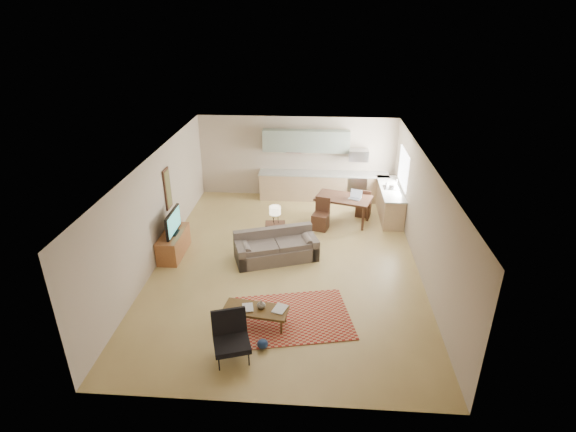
# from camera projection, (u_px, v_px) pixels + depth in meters

# --- Properties ---
(room) EXTENTS (9.00, 9.00, 9.00)m
(room) POSITION_uv_depth(u_px,v_px,m) (287.00, 214.00, 10.84)
(room) COLOR tan
(room) RESTS_ON ground
(kitchen_counter_back) EXTENTS (4.26, 0.64, 0.92)m
(kitchen_counter_back) POSITION_uv_depth(u_px,v_px,m) (323.00, 186.00, 14.94)
(kitchen_counter_back) COLOR tan
(kitchen_counter_back) RESTS_ON ground
(kitchen_counter_right) EXTENTS (0.64, 2.26, 0.92)m
(kitchen_counter_right) POSITION_uv_depth(u_px,v_px,m) (390.00, 202.00, 13.74)
(kitchen_counter_right) COLOR tan
(kitchen_counter_right) RESTS_ON ground
(kitchen_range) EXTENTS (0.62, 0.62, 0.90)m
(kitchen_range) POSITION_uv_depth(u_px,v_px,m) (356.00, 187.00, 14.87)
(kitchen_range) COLOR #A5A8AD
(kitchen_range) RESTS_ON ground
(kitchen_microwave) EXTENTS (0.62, 0.40, 0.35)m
(kitchen_microwave) POSITION_uv_depth(u_px,v_px,m) (359.00, 155.00, 14.42)
(kitchen_microwave) COLOR #A5A8AD
(kitchen_microwave) RESTS_ON room
(upper_cabinets) EXTENTS (2.80, 0.34, 0.70)m
(upper_cabinets) POSITION_uv_depth(u_px,v_px,m) (306.00, 141.00, 14.48)
(upper_cabinets) COLOR gray
(upper_cabinets) RESTS_ON room
(window_right) EXTENTS (0.02, 1.40, 1.05)m
(window_right) POSITION_uv_depth(u_px,v_px,m) (403.00, 168.00, 13.26)
(window_right) COLOR white
(window_right) RESTS_ON room
(wall_art_left) EXTENTS (0.06, 0.42, 1.10)m
(wall_art_left) POSITION_uv_depth(u_px,v_px,m) (168.00, 189.00, 11.78)
(wall_art_left) COLOR olive
(wall_art_left) RESTS_ON room
(triptych) EXTENTS (1.70, 0.04, 0.50)m
(triptych) POSITION_uv_depth(u_px,v_px,m) (294.00, 145.00, 14.71)
(triptych) COLOR #FFF1C2
(triptych) RESTS_ON room
(rug) EXTENTS (2.80, 2.20, 0.02)m
(rug) POSITION_uv_depth(u_px,v_px,m) (290.00, 318.00, 9.36)
(rug) COLOR maroon
(rug) RESTS_ON floor
(sofa) EXTENTS (2.34, 1.60, 0.75)m
(sofa) POSITION_uv_depth(u_px,v_px,m) (276.00, 246.00, 11.39)
(sofa) COLOR #5E524B
(sofa) RESTS_ON floor
(coffee_table) EXTENTS (1.37, 0.70, 0.40)m
(coffee_table) POSITION_uv_depth(u_px,v_px,m) (256.00, 316.00, 9.10)
(coffee_table) COLOR #483012
(coffee_table) RESTS_ON floor
(book_a) EXTENTS (0.33, 0.38, 0.03)m
(book_a) POSITION_uv_depth(u_px,v_px,m) (242.00, 308.00, 9.01)
(book_a) COLOR maroon
(book_a) RESTS_ON coffee_table
(book_b) EXTENTS (0.45, 0.48, 0.03)m
(book_b) POSITION_uv_depth(u_px,v_px,m) (274.00, 307.00, 9.03)
(book_b) COLOR navy
(book_b) RESTS_ON coffee_table
(vase) EXTENTS (0.20, 0.20, 0.18)m
(vase) POSITION_uv_depth(u_px,v_px,m) (261.00, 304.00, 9.00)
(vase) COLOR black
(vase) RESTS_ON coffee_table
(armchair) EXTENTS (0.94, 0.94, 0.86)m
(armchair) POSITION_uv_depth(u_px,v_px,m) (231.00, 339.00, 8.13)
(armchair) COLOR black
(armchair) RESTS_ON floor
(tv_credenza) EXTENTS (0.52, 1.34, 0.62)m
(tv_credenza) POSITION_uv_depth(u_px,v_px,m) (174.00, 244.00, 11.64)
(tv_credenza) COLOR brown
(tv_credenza) RESTS_ON floor
(tv) EXTENTS (0.10, 1.03, 0.62)m
(tv) POSITION_uv_depth(u_px,v_px,m) (173.00, 222.00, 11.37)
(tv) COLOR black
(tv) RESTS_ON tv_credenza
(console_table) EXTENTS (0.56, 0.40, 0.62)m
(console_table) POSITION_uv_depth(u_px,v_px,m) (275.00, 233.00, 12.17)
(console_table) COLOR #3A2117
(console_table) RESTS_ON floor
(table_lamp) EXTENTS (0.31, 0.31, 0.50)m
(table_lamp) POSITION_uv_depth(u_px,v_px,m) (275.00, 215.00, 11.93)
(table_lamp) COLOR beige
(table_lamp) RESTS_ON console_table
(dining_table) EXTENTS (1.79, 1.34, 0.80)m
(dining_table) POSITION_uv_depth(u_px,v_px,m) (343.00, 210.00, 13.36)
(dining_table) COLOR #3A2117
(dining_table) RESTS_ON floor
(dining_chair_near) EXTENTS (0.55, 0.57, 0.93)m
(dining_chair_near) POSITION_uv_depth(u_px,v_px,m) (321.00, 214.00, 12.91)
(dining_chair_near) COLOR #3A2117
(dining_chair_near) RESTS_ON floor
(dining_chair_far) EXTENTS (0.53, 0.54, 0.91)m
(dining_chair_far) POSITION_uv_depth(u_px,v_px,m) (364.00, 202.00, 13.76)
(dining_chair_far) COLOR #3A2117
(dining_chair_far) RESTS_ON floor
(laptop) EXTENTS (0.41, 0.36, 0.25)m
(laptop) POSITION_uv_depth(u_px,v_px,m) (355.00, 195.00, 13.02)
(laptop) COLOR #A5A8AD
(laptop) RESTS_ON dining_table
(soap_bottle) EXTENTS (0.12, 0.13, 0.19)m
(soap_bottle) POSITION_uv_depth(u_px,v_px,m) (387.00, 183.00, 13.62)
(soap_bottle) COLOR #FFF1C2
(soap_bottle) RESTS_ON kitchen_counter_right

